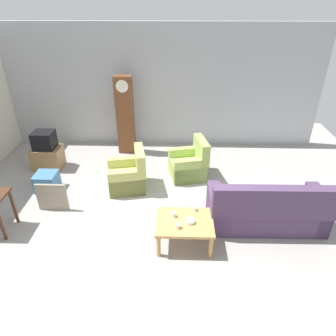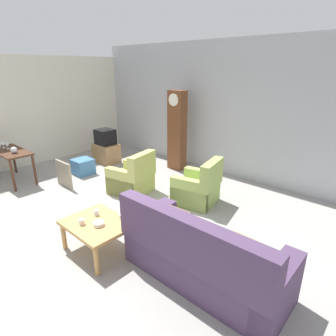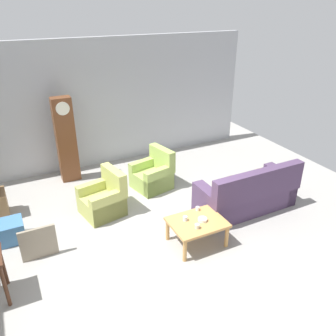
{
  "view_description": "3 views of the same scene",
  "coord_description": "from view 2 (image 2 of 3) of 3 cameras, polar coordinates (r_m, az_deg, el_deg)",
  "views": [
    {
      "loc": [
        0.4,
        -4.55,
        3.79
      ],
      "look_at": [
        0.25,
        0.65,
        0.8
      ],
      "focal_mm": 32.75,
      "sensor_mm": 36.0,
      "label": 1
    },
    {
      "loc": [
        3.7,
        -2.46,
        2.58
      ],
      "look_at": [
        0.6,
        0.94,
        0.92
      ],
      "focal_mm": 29.99,
      "sensor_mm": 36.0,
      "label": 2
    },
    {
      "loc": [
        -2.13,
        -4.79,
        3.98
      ],
      "look_at": [
        0.67,
        0.83,
        0.89
      ],
      "focal_mm": 36.68,
      "sensor_mm": 36.0,
      "label": 3
    }
  ],
  "objects": [
    {
      "name": "ground_plane",
      "position": [
        5.14,
        -12.28,
        -10.79
      ],
      "size": [
        10.4,
        10.4,
        0.0
      ],
      "primitive_type": "plane",
      "color": "#999691"
    },
    {
      "name": "garage_door_wall",
      "position": [
        7.17,
        11.1,
        11.64
      ],
      "size": [
        8.4,
        0.16,
        3.2
      ],
      "primitive_type": "cube",
      "color": "#ADAFB5",
      "rests_on": "ground_plane"
    },
    {
      "name": "pegboard_wall_left",
      "position": [
        8.48,
        -27.89,
        9.87
      ],
      "size": [
        0.12,
        6.4,
        2.88
      ],
      "primitive_type": "cube",
      "color": "silver",
      "rests_on": "ground_plane"
    },
    {
      "name": "couch_floral",
      "position": [
        3.67,
        6.77,
        -17.73
      ],
      "size": [
        2.11,
        0.9,
        1.04
      ],
      "color": "#4C3856",
      "rests_on": "ground_plane"
    },
    {
      "name": "armchair_olive_near",
      "position": [
        6.09,
        -7.23,
        -2.25
      ],
      "size": [
        0.92,
        0.9,
        0.92
      ],
      "color": "tan",
      "rests_on": "ground_plane"
    },
    {
      "name": "armchair_olive_far",
      "position": [
        5.61,
        6.14,
        -4.21
      ],
      "size": [
        0.94,
        0.91,
        0.92
      ],
      "color": "#9EB85A",
      "rests_on": "ground_plane"
    },
    {
      "name": "coffee_table_wood",
      "position": [
        4.28,
        -14.13,
        -11.44
      ],
      "size": [
        0.96,
        0.76,
        0.47
      ],
      "color": "tan",
      "rests_on": "ground_plane"
    },
    {
      "name": "console_table_dark",
      "position": [
        7.47,
        -29.29,
        2.32
      ],
      "size": [
        1.3,
        0.56,
        0.77
      ],
      "color": "#472819",
      "rests_on": "ground_plane"
    },
    {
      "name": "grandfather_clock",
      "position": [
        7.3,
        1.85,
        7.56
      ],
      "size": [
        0.44,
        0.3,
        2.04
      ],
      "color": "brown",
      "rests_on": "ground_plane"
    },
    {
      "name": "tv_stand_cabinet",
      "position": [
        8.18,
        -12.39,
        2.96
      ],
      "size": [
        0.68,
        0.52,
        0.53
      ],
      "primitive_type": "cube",
      "color": "#997047",
      "rests_on": "ground_plane"
    },
    {
      "name": "tv_crt",
      "position": [
        8.06,
        -12.64,
        6.2
      ],
      "size": [
        0.48,
        0.44,
        0.42
      ],
      "primitive_type": "cube",
      "color": "black",
      "rests_on": "tv_stand_cabinet"
    },
    {
      "name": "framed_picture_leaning",
      "position": [
        6.76,
        -20.41,
        -1.19
      ],
      "size": [
        0.6,
        0.05,
        0.59
      ],
      "primitive_type": "cube",
      "color": "gray",
      "rests_on": "ground_plane"
    },
    {
      "name": "storage_box_blue",
      "position": [
        7.45,
        -16.89,
        0.28
      ],
      "size": [
        0.45,
        0.46,
        0.39
      ],
      "primitive_type": "cube",
      "color": "teal",
      "rests_on": "ground_plane"
    },
    {
      "name": "glass_dome_cloche",
      "position": [
        7.14,
        -28.84,
        3.23
      ],
      "size": [
        0.14,
        0.14,
        0.14
      ],
      "primitive_type": "sphere",
      "color": "silver",
      "rests_on": "console_table_dark"
    },
    {
      "name": "cup_white_porcelain",
      "position": [
        4.24,
        -9.46,
        -9.73
      ],
      "size": [
        0.07,
        0.07,
        0.07
      ],
      "primitive_type": "cylinder",
      "color": "white",
      "rests_on": "coffee_table_wood"
    },
    {
      "name": "cup_blue_rimmed",
      "position": [
        4.41,
        -14.36,
        -8.78
      ],
      "size": [
        0.08,
        0.08,
        0.08
      ],
      "primitive_type": "cylinder",
      "color": "silver",
      "rests_on": "coffee_table_wood"
    },
    {
      "name": "cup_cream_tall",
      "position": [
        4.23,
        -17.11,
        -10.41
      ],
      "size": [
        0.08,
        0.08,
        0.08
      ],
      "primitive_type": "cylinder",
      "color": "beige",
      "rests_on": "coffee_table_wood"
    },
    {
      "name": "bowl_white_stacked",
      "position": [
        4.15,
        -13.93,
        -10.92
      ],
      "size": [
        0.16,
        0.16,
        0.06
      ],
      "primitive_type": "cylinder",
      "color": "white",
      "rests_on": "coffee_table_wood"
    },
    {
      "name": "wine_glass_mid",
      "position": [
        7.69,
        -30.53,
        4.4
      ],
      "size": [
        0.08,
        0.08,
        0.19
      ],
      "color": "silver",
      "rests_on": "console_table_dark"
    },
    {
      "name": "wine_glass_short",
      "position": [
        7.55,
        -29.87,
        4.19
      ],
      "size": [
        0.08,
        0.08,
        0.17
      ],
      "color": "silver",
      "rests_on": "console_table_dark"
    }
  ]
}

